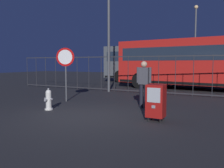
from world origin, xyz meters
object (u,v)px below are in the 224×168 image
(newspaper_box_primary, at_px, (156,101))
(bus_near, at_px, (206,61))
(bus_far, at_px, (168,62))
(pedestrian, at_px, (144,82))
(stop_sign, at_px, (65,63))
(street_light_near_right, at_px, (195,37))
(fire_hydrant, at_px, (49,100))
(street_light_near_left, at_px, (109,9))

(newspaper_box_primary, relative_size, bus_near, 0.10)
(bus_near, bearing_deg, bus_far, 134.90)
(pedestrian, bearing_deg, stop_sign, -177.72)
(pedestrian, bearing_deg, bus_far, 100.37)
(bus_far, bearing_deg, newspaper_box_primary, -75.89)
(newspaper_box_primary, bearing_deg, bus_near, 88.17)
(newspaper_box_primary, xyz_separation_m, bus_near, (0.28, 8.64, 1.14))
(newspaper_box_primary, xyz_separation_m, bus_far, (-2.98, 12.62, 1.14))
(bus_near, bearing_deg, street_light_near_right, 110.17)
(fire_hydrant, xyz_separation_m, street_light_near_right, (2.42, 14.96, 3.38))
(pedestrian, distance_m, bus_far, 11.15)
(bus_far, bearing_deg, bus_near, -49.88)
(newspaper_box_primary, distance_m, stop_sign, 4.74)
(fire_hydrant, relative_size, pedestrian, 0.45)
(bus_near, bearing_deg, street_light_near_left, -139.01)
(fire_hydrant, height_order, street_light_near_left, street_light_near_left)
(newspaper_box_primary, xyz_separation_m, pedestrian, (-0.98, 1.68, 0.38))
(street_light_near_left, xyz_separation_m, street_light_near_right, (3.07, 9.47, -0.81))
(newspaper_box_primary, height_order, street_light_near_right, street_light_near_right)
(bus_far, bearing_deg, fire_hydrant, -92.60)
(fire_hydrant, bearing_deg, bus_far, 86.57)
(street_light_near_right, bearing_deg, street_light_near_left, -107.96)
(fire_hydrant, relative_size, street_light_near_right, 0.12)
(bus_near, relative_size, street_light_near_left, 1.35)
(bus_far, bearing_deg, pedestrian, -78.80)
(street_light_near_right, bearing_deg, newspaper_box_primary, -84.89)
(bus_near, xyz_separation_m, street_light_near_right, (-1.60, 6.15, 2.03))
(bus_near, xyz_separation_m, bus_far, (-3.25, 3.98, 0.00))
(newspaper_box_primary, height_order, bus_far, bus_far)
(fire_hydrant, distance_m, street_light_near_right, 15.53)
(bus_far, distance_m, street_light_near_left, 7.95)
(street_light_near_right, bearing_deg, fire_hydrant, -99.19)
(stop_sign, relative_size, street_light_near_left, 0.28)
(fire_hydrant, height_order, pedestrian, pedestrian)
(stop_sign, distance_m, street_light_near_right, 13.76)
(fire_hydrant, relative_size, bus_near, 0.07)
(fire_hydrant, bearing_deg, street_light_near_right, 80.81)
(bus_far, bearing_deg, stop_sign, -96.32)
(bus_near, height_order, street_light_near_right, street_light_near_right)
(fire_hydrant, height_order, bus_near, bus_near)
(street_light_near_right, bearing_deg, stop_sign, -102.94)
(stop_sign, height_order, street_light_near_right, street_light_near_right)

